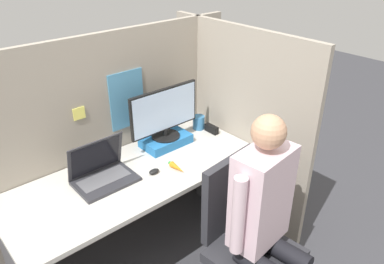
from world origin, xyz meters
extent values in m
cube|color=gray|center=(0.00, 0.71, 0.78)|extent=(2.18, 0.04, 1.55)
cube|color=#4C8EB7|center=(0.19, 0.69, 1.07)|extent=(0.27, 0.01, 0.41)
cube|color=#F4EA66|center=(-0.17, 0.69, 1.08)|extent=(0.08, 0.01, 0.08)
cube|color=gray|center=(0.86, 0.28, 0.78)|extent=(0.04, 1.33, 1.55)
cube|color=beige|center=(0.00, 0.34, 0.71)|extent=(1.68, 0.69, 0.03)
cube|color=#4C4C51|center=(0.80, 0.34, 0.35)|extent=(0.03, 0.59, 0.70)
cube|color=#236BAD|center=(0.37, 0.50, 0.76)|extent=(0.35, 0.21, 0.07)
cylinder|color=black|center=(0.37, 0.50, 0.80)|extent=(0.20, 0.20, 0.01)
cylinder|color=black|center=(0.37, 0.50, 0.83)|extent=(0.04, 0.04, 0.06)
cube|color=black|center=(0.37, 0.51, 1.01)|extent=(0.55, 0.02, 0.31)
cube|color=silver|center=(0.37, 0.50, 1.01)|extent=(0.53, 0.00, 0.29)
cube|color=#2D2D33|center=(-0.20, 0.38, 0.74)|extent=(0.37, 0.25, 0.02)
cube|color=#5B5B60|center=(-0.20, 0.40, 0.75)|extent=(0.31, 0.14, 0.00)
cube|color=#2D2D33|center=(-0.20, 0.47, 0.87)|extent=(0.37, 0.07, 0.25)
cube|color=black|center=(-0.20, 0.47, 0.87)|extent=(0.32, 0.06, 0.22)
ellipsoid|color=black|center=(0.08, 0.26, 0.74)|extent=(0.07, 0.04, 0.03)
cube|color=black|center=(0.75, 0.42, 0.76)|extent=(0.04, 0.12, 0.06)
cone|color=orange|center=(0.22, 0.19, 0.75)|extent=(0.04, 0.13, 0.04)
cylinder|color=green|center=(0.22, 0.26, 0.75)|extent=(0.02, 0.02, 0.02)
cube|color=#2D2D33|center=(0.29, -0.44, 0.41)|extent=(0.50, 0.50, 0.07)
cube|color=#2D2D33|center=(0.31, -0.18, 0.70)|extent=(0.44, 0.09, 0.51)
cylinder|color=black|center=(0.37, -0.56, 0.50)|extent=(0.14, 0.35, 0.11)
cube|color=silver|center=(0.29, -0.44, 0.84)|extent=(0.36, 0.23, 0.58)
sphere|color=tan|center=(0.29, -0.44, 1.24)|extent=(0.18, 0.18, 0.18)
cylinder|color=silver|center=(0.09, -0.46, 0.84)|extent=(0.07, 0.07, 0.46)
cylinder|color=silver|center=(0.49, -0.42, 0.84)|extent=(0.07, 0.07, 0.46)
cylinder|color=teal|center=(0.72, 0.54, 0.78)|extent=(0.09, 0.09, 0.11)
camera|label=1|loc=(-1.04, -1.39, 2.09)|focal=35.00mm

